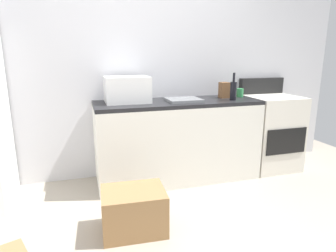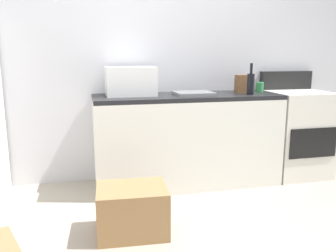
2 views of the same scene
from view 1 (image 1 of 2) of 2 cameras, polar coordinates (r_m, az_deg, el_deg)
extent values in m
plane|color=#9E9384|center=(2.38, 4.38, -22.11)|extent=(6.00, 6.00, 0.00)
cube|color=silver|center=(3.41, -4.85, 12.22)|extent=(5.00, 0.10, 2.60)
cube|color=silver|center=(3.30, 1.86, -3.15)|extent=(1.80, 0.60, 0.86)
cube|color=black|center=(3.20, 1.92, 4.58)|extent=(1.80, 0.60, 0.04)
cube|color=silver|center=(3.85, 19.33, -1.15)|extent=(0.60, 0.60, 0.90)
cube|color=black|center=(3.63, 22.10, -2.79)|extent=(0.52, 0.02, 0.30)
cube|color=black|center=(3.96, 17.76, 7.49)|extent=(0.60, 0.08, 0.20)
cube|color=white|center=(3.11, -8.01, 7.08)|extent=(0.46, 0.34, 0.27)
cube|color=slate|center=(3.16, 3.07, 5.12)|extent=(0.36, 0.32, 0.03)
cylinder|color=black|center=(3.31, 12.61, 6.68)|extent=(0.07, 0.07, 0.20)
cylinder|color=black|center=(3.30, 12.75, 9.27)|extent=(0.03, 0.03, 0.10)
cylinder|color=#338C4C|center=(3.58, 13.87, 6.32)|extent=(0.08, 0.08, 0.10)
cube|color=brown|center=(3.47, 10.89, 6.91)|extent=(0.10, 0.10, 0.18)
cube|color=olive|center=(2.45, -6.71, -16.08)|extent=(0.52, 0.41, 0.35)
camera|label=2|loc=(0.27, 144.41, -36.88)|focal=37.21mm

